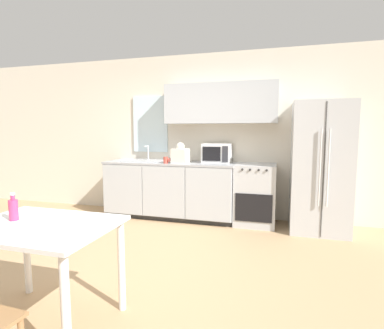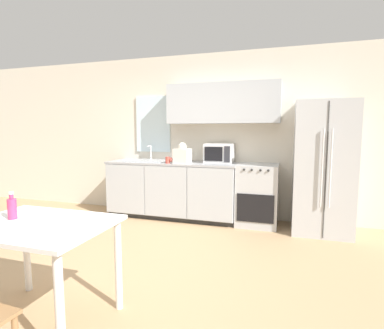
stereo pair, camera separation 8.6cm
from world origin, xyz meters
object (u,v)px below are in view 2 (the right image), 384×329
(oven_range, at_px, (257,195))
(dining_table, at_px, (38,239))
(coffee_mug, at_px, (168,160))
(drink_bottle, at_px, (12,208))
(refrigerator, at_px, (323,168))
(microwave, at_px, (219,153))

(oven_range, height_order, dining_table, oven_range)
(coffee_mug, xyz_separation_m, drink_bottle, (-0.22, -2.64, -0.13))
(refrigerator, distance_m, microwave, 1.54)
(microwave, height_order, coffee_mug, microwave)
(oven_range, xyz_separation_m, dining_table, (-1.33, -2.90, 0.18))
(refrigerator, distance_m, dining_table, 3.62)
(oven_range, relative_size, microwave, 2.10)
(coffee_mug, relative_size, drink_bottle, 0.51)
(drink_bottle, bearing_deg, microwave, 72.20)
(oven_range, distance_m, drink_bottle, 3.31)
(refrigerator, xyz_separation_m, coffee_mug, (-2.26, -0.18, 0.06))
(oven_range, distance_m, dining_table, 3.20)
(microwave, bearing_deg, coffee_mug, -155.30)
(refrigerator, bearing_deg, oven_range, 176.15)
(microwave, xyz_separation_m, dining_table, (-0.70, -3.00, -0.43))
(dining_table, bearing_deg, drink_bottle, 174.49)
(oven_range, height_order, coffee_mug, coffee_mug)
(microwave, relative_size, dining_table, 0.42)
(microwave, bearing_deg, refrigerator, -5.98)
(oven_range, relative_size, coffee_mug, 8.66)
(microwave, distance_m, drink_bottle, 3.14)
(refrigerator, height_order, coffee_mug, refrigerator)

